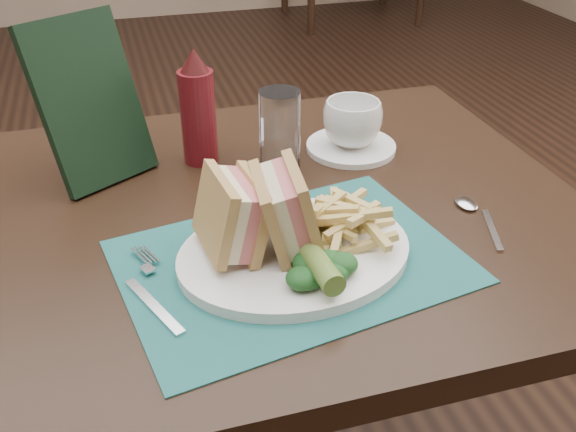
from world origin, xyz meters
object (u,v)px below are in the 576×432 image
object	(u,v)px
check_presenter	(90,102)
sandwich_half_b	(269,210)
coffee_cup	(352,123)
ketchup_bottle	(198,107)
table_main	(275,387)
sandwich_half_a	(215,217)
placemat	(291,261)
saucer	(351,147)
plate	(295,253)
drinking_glass	(280,132)

from	to	relation	value
check_presenter	sandwich_half_b	bearing A→B (deg)	-87.10
coffee_cup	ketchup_bottle	size ratio (longest dim) A/B	0.52
table_main	sandwich_half_a	size ratio (longest dim) A/B	8.57
placemat	sandwich_half_b	bearing A→B (deg)	146.51
sandwich_half_a	saucer	bearing A→B (deg)	36.67
sandwich_half_a	coffee_cup	distance (m)	0.38
table_main	ketchup_bottle	bearing A→B (deg)	114.00
sandwich_half_b	saucer	bearing A→B (deg)	57.33
placemat	sandwich_half_a	size ratio (longest dim) A/B	3.96
sandwich_half_a	plate	bearing A→B (deg)	-16.20
placemat	coffee_cup	world-z (taller)	coffee_cup
saucer	sandwich_half_b	bearing A→B (deg)	-128.45
check_presenter	drinking_glass	bearing A→B (deg)	-43.66
placemat	drinking_glass	distance (m)	0.26
sandwich_half_b	sandwich_half_a	bearing A→B (deg)	-178.38
plate	sandwich_half_a	size ratio (longest dim) A/B	2.86
coffee_cup	ketchup_bottle	xyz separation A→B (m)	(-0.25, 0.03, 0.04)
table_main	sandwich_half_b	xyz separation A→B (m)	(-0.04, -0.13, 0.45)
table_main	drinking_glass	xyz separation A→B (m)	(0.04, 0.10, 0.44)
sandwich_half_b	coffee_cup	distance (m)	0.34
table_main	coffee_cup	size ratio (longest dim) A/B	9.27
sandwich_half_a	drinking_glass	size ratio (longest dim) A/B	0.81
placemat	drinking_glass	world-z (taller)	drinking_glass
sandwich_half_b	ketchup_bottle	distance (m)	0.30
check_presenter	sandwich_half_a	bearing A→B (deg)	-96.63
table_main	placemat	xyz separation A→B (m)	(-0.01, -0.14, 0.38)
sandwich_half_b	drinking_glass	size ratio (longest dim) A/B	0.84
plate	sandwich_half_b	xyz separation A→B (m)	(-0.03, 0.01, 0.06)
table_main	coffee_cup	bearing A→B (deg)	38.41
placemat	sandwich_half_a	distance (m)	0.11
ketchup_bottle	drinking_glass	bearing A→B (deg)	-30.05
drinking_glass	check_presenter	bearing A→B (deg)	167.52
placemat	sandwich_half_b	distance (m)	0.08
sandwich_half_b	check_presenter	distance (m)	0.35
plate	sandwich_half_a	distance (m)	0.11
placemat	check_presenter	size ratio (longest dim) A/B	1.67
plate	coffee_cup	bearing A→B (deg)	49.41
sandwich_half_a	drinking_glass	xyz separation A→B (m)	(0.14, 0.22, -0.00)
table_main	check_presenter	bearing A→B (deg)	145.15
sandwich_half_a	check_presenter	distance (m)	0.32
coffee_cup	check_presenter	xyz separation A→B (m)	(-0.41, 0.02, 0.07)
sandwich_half_b	ketchup_bottle	size ratio (longest dim) A/B	0.58
plate	drinking_glass	bearing A→B (deg)	71.49
sandwich_half_b	ketchup_bottle	world-z (taller)	ketchup_bottle
saucer	table_main	bearing A→B (deg)	-141.59
table_main	saucer	distance (m)	0.44
sandwich_half_a	ketchup_bottle	world-z (taller)	ketchup_bottle
sandwich_half_a	coffee_cup	size ratio (longest dim) A/B	1.08
ketchup_bottle	sandwich_half_b	bearing A→B (deg)	-82.71
saucer	check_presenter	bearing A→B (deg)	176.49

